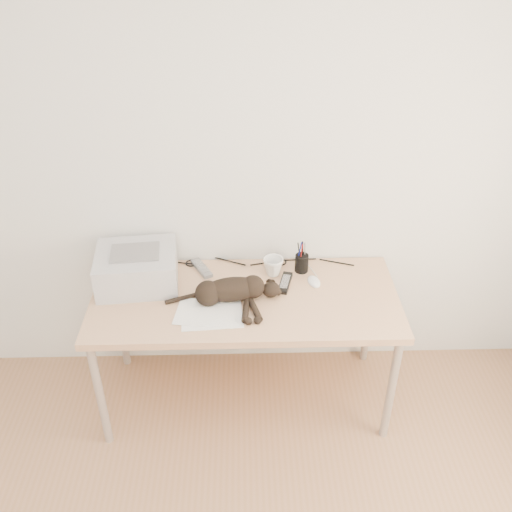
{
  "coord_description": "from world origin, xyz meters",
  "views": [
    {
      "loc": [
        -0.0,
        -0.96,
        2.56
      ],
      "look_at": [
        0.06,
        1.34,
        1.03
      ],
      "focal_mm": 40.0,
      "sensor_mm": 36.0,
      "label": 1
    }
  ],
  "objects_px": {
    "desk": "(245,306)",
    "cat": "(229,291)",
    "mug": "(273,267)",
    "printer": "(137,268)",
    "mouse": "(314,280)",
    "pen_cup": "(302,263)"
  },
  "relations": [
    {
      "from": "desk",
      "to": "cat",
      "type": "bearing_deg",
      "value": -125.03
    },
    {
      "from": "desk",
      "to": "mug",
      "type": "xyz_separation_m",
      "value": [
        0.16,
        0.11,
        0.18
      ]
    },
    {
      "from": "cat",
      "to": "mug",
      "type": "height_order",
      "value": "cat"
    },
    {
      "from": "printer",
      "to": "mouse",
      "type": "bearing_deg",
      "value": -1.64
    },
    {
      "from": "desk",
      "to": "cat",
      "type": "relative_size",
      "value": 2.65
    },
    {
      "from": "printer",
      "to": "cat",
      "type": "bearing_deg",
      "value": -19.43
    },
    {
      "from": "mug",
      "to": "printer",
      "type": "bearing_deg",
      "value": -175.68
    },
    {
      "from": "printer",
      "to": "mug",
      "type": "xyz_separation_m",
      "value": [
        0.73,
        0.05,
        -0.04
      ]
    },
    {
      "from": "cat",
      "to": "mug",
      "type": "bearing_deg",
      "value": 36.3
    },
    {
      "from": "printer",
      "to": "mouse",
      "type": "height_order",
      "value": "printer"
    },
    {
      "from": "mug",
      "to": "pen_cup",
      "type": "bearing_deg",
      "value": 10.9
    },
    {
      "from": "mug",
      "to": "mouse",
      "type": "relative_size",
      "value": 1.01
    },
    {
      "from": "printer",
      "to": "cat",
      "type": "xyz_separation_m",
      "value": [
        0.49,
        -0.17,
        -0.04
      ]
    },
    {
      "from": "mouse",
      "to": "printer",
      "type": "bearing_deg",
      "value": 165.34
    },
    {
      "from": "pen_cup",
      "to": "mouse",
      "type": "height_order",
      "value": "pen_cup"
    },
    {
      "from": "desk",
      "to": "printer",
      "type": "relative_size",
      "value": 3.56
    },
    {
      "from": "desk",
      "to": "mug",
      "type": "relative_size",
      "value": 14.51
    },
    {
      "from": "printer",
      "to": "mouse",
      "type": "relative_size",
      "value": 4.12
    },
    {
      "from": "mug",
      "to": "pen_cup",
      "type": "xyz_separation_m",
      "value": [
        0.16,
        0.03,
        0.0
      ]
    },
    {
      "from": "cat",
      "to": "mouse",
      "type": "bearing_deg",
      "value": 10.35
    },
    {
      "from": "printer",
      "to": "mug",
      "type": "distance_m",
      "value": 0.73
    },
    {
      "from": "pen_cup",
      "to": "mug",
      "type": "bearing_deg",
      "value": -169.1
    }
  ]
}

